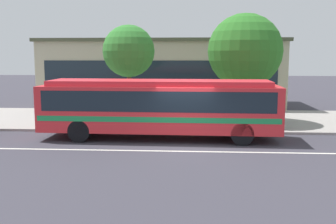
{
  "coord_description": "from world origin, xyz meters",
  "views": [
    {
      "loc": [
        0.38,
        -16.75,
        3.88
      ],
      "look_at": [
        -0.79,
        1.38,
        1.3
      ],
      "focal_mm": 43.04,
      "sensor_mm": 36.0,
      "label": 1
    }
  ],
  "objects_px": {
    "pedestrian_standing_by_tree": "(149,106)",
    "street_tree_mid_block": "(245,51)",
    "pedestrian_walking_along_curb": "(115,110)",
    "street_tree_near_stop": "(129,51)",
    "transit_bus": "(160,105)",
    "pedestrian_waiting_near_sign": "(276,109)"
  },
  "relations": [
    {
      "from": "pedestrian_walking_along_curb",
      "to": "street_tree_near_stop",
      "type": "xyz_separation_m",
      "value": [
        0.4,
        2.29,
        3.02
      ]
    },
    {
      "from": "pedestrian_standing_by_tree",
      "to": "transit_bus",
      "type": "bearing_deg",
      "value": -74.85
    },
    {
      "from": "street_tree_near_stop",
      "to": "street_tree_mid_block",
      "type": "xyz_separation_m",
      "value": [
        6.53,
        0.13,
        0.02
      ]
    },
    {
      "from": "pedestrian_waiting_near_sign",
      "to": "pedestrian_walking_along_curb",
      "type": "distance_m",
      "value": 8.25
    },
    {
      "from": "pedestrian_standing_by_tree",
      "to": "street_tree_mid_block",
      "type": "bearing_deg",
      "value": 16.27
    },
    {
      "from": "street_tree_mid_block",
      "to": "pedestrian_walking_along_curb",
      "type": "bearing_deg",
      "value": -160.7
    },
    {
      "from": "street_tree_near_stop",
      "to": "pedestrian_walking_along_curb",
      "type": "bearing_deg",
      "value": -99.83
    },
    {
      "from": "pedestrian_waiting_near_sign",
      "to": "pedestrian_standing_by_tree",
      "type": "bearing_deg",
      "value": 172.47
    },
    {
      "from": "pedestrian_walking_along_curb",
      "to": "transit_bus",
      "type": "bearing_deg",
      "value": -39.78
    },
    {
      "from": "pedestrian_waiting_near_sign",
      "to": "pedestrian_standing_by_tree",
      "type": "xyz_separation_m",
      "value": [
        -6.54,
        0.86,
        0.0
      ]
    },
    {
      "from": "pedestrian_walking_along_curb",
      "to": "street_tree_near_stop",
      "type": "height_order",
      "value": "street_tree_near_stop"
    },
    {
      "from": "transit_bus",
      "to": "pedestrian_standing_by_tree",
      "type": "xyz_separation_m",
      "value": [
        -0.81,
        3.0,
        -0.45
      ]
    },
    {
      "from": "pedestrian_walking_along_curb",
      "to": "pedestrian_standing_by_tree",
      "type": "bearing_deg",
      "value": 27.85
    },
    {
      "from": "pedestrian_walking_along_curb",
      "to": "street_tree_near_stop",
      "type": "bearing_deg",
      "value": 80.17
    },
    {
      "from": "transit_bus",
      "to": "street_tree_near_stop",
      "type": "bearing_deg",
      "value": 115.79
    },
    {
      "from": "transit_bus",
      "to": "street_tree_mid_block",
      "type": "xyz_separation_m",
      "value": [
        4.4,
        4.52,
        2.5
      ]
    },
    {
      "from": "pedestrian_standing_by_tree",
      "to": "street_tree_near_stop",
      "type": "relative_size",
      "value": 0.32
    },
    {
      "from": "transit_bus",
      "to": "pedestrian_waiting_near_sign",
      "type": "height_order",
      "value": "transit_bus"
    },
    {
      "from": "pedestrian_waiting_near_sign",
      "to": "pedestrian_walking_along_curb",
      "type": "xyz_separation_m",
      "value": [
        -8.25,
        -0.04,
        -0.09
      ]
    },
    {
      "from": "pedestrian_waiting_near_sign",
      "to": "street_tree_mid_block",
      "type": "distance_m",
      "value": 4.02
    },
    {
      "from": "pedestrian_standing_by_tree",
      "to": "pedestrian_waiting_near_sign",
      "type": "bearing_deg",
      "value": -7.53
    },
    {
      "from": "pedestrian_waiting_near_sign",
      "to": "street_tree_near_stop",
      "type": "xyz_separation_m",
      "value": [
        -7.85,
        2.26,
        2.94
      ]
    }
  ]
}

